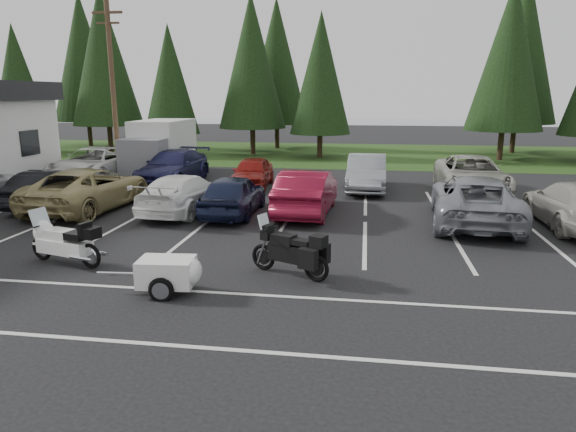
# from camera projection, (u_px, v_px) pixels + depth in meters

# --- Properties ---
(ground) EXTENTS (120.00, 120.00, 0.00)m
(ground) POSITION_uv_depth(u_px,v_px,m) (253.00, 247.00, 14.76)
(ground) COLOR black
(ground) RESTS_ON ground
(grass_strip) EXTENTS (80.00, 16.00, 0.01)m
(grass_strip) POSITION_uv_depth(u_px,v_px,m) (322.00, 154.00, 37.84)
(grass_strip) COLOR #213D13
(grass_strip) RESTS_ON ground
(lake_water) EXTENTS (70.00, 50.00, 0.02)m
(lake_water) POSITION_uv_depth(u_px,v_px,m) (373.00, 128.00, 67.08)
(lake_water) COLOR gray
(lake_water) RESTS_ON ground
(utility_pole) EXTENTS (1.60, 0.26, 9.00)m
(utility_pole) POSITION_uv_depth(u_px,v_px,m) (113.00, 86.00, 26.66)
(utility_pole) COLOR #473321
(utility_pole) RESTS_ON ground
(box_truck) EXTENTS (2.40, 5.60, 2.90)m
(box_truck) POSITION_uv_depth(u_px,v_px,m) (157.00, 148.00, 27.60)
(box_truck) COLOR silver
(box_truck) RESTS_ON ground
(stall_markings) EXTENTS (32.00, 16.00, 0.01)m
(stall_markings) POSITION_uv_depth(u_px,v_px,m) (266.00, 230.00, 16.68)
(stall_markings) COLOR silver
(stall_markings) RESTS_ON ground
(conifer_1) EXTENTS (3.96, 3.96, 9.22)m
(conifer_1) POSITION_uv_depth(u_px,v_px,m) (17.00, 78.00, 37.08)
(conifer_1) COLOR #332316
(conifer_1) RESTS_ON ground
(conifer_2) EXTENTS (5.10, 5.10, 11.89)m
(conifer_2) POSITION_uv_depth(u_px,v_px,m) (104.00, 57.00, 37.39)
(conifer_2) COLOR #332316
(conifer_2) RESTS_ON ground
(conifer_3) EXTENTS (3.87, 3.87, 9.02)m
(conifer_3) POSITION_uv_depth(u_px,v_px,m) (170.00, 80.00, 35.64)
(conifer_3) COLOR #332316
(conifer_3) RESTS_ON ground
(conifer_4) EXTENTS (4.80, 4.80, 11.17)m
(conifer_4) POSITION_uv_depth(u_px,v_px,m) (252.00, 61.00, 35.99)
(conifer_4) COLOR #332316
(conifer_4) RESTS_ON ground
(conifer_5) EXTENTS (4.14, 4.14, 9.63)m
(conifer_5) POSITION_uv_depth(u_px,v_px,m) (321.00, 73.00, 34.23)
(conifer_5) COLOR #332316
(conifer_5) RESTS_ON ground
(conifer_6) EXTENTS (4.93, 4.93, 11.48)m
(conifer_6) POSITION_uv_depth(u_px,v_px,m) (509.00, 55.00, 32.72)
(conifer_6) COLOR #332316
(conifer_6) RESTS_ON ground
(conifer_back_a) EXTENTS (5.28, 5.28, 12.30)m
(conifer_back_a) POSITION_uv_depth(u_px,v_px,m) (83.00, 58.00, 41.95)
(conifer_back_a) COLOR #332316
(conifer_back_a) RESTS_ON ground
(conifer_back_b) EXTENTS (4.97, 4.97, 11.58)m
(conifer_back_b) POSITION_uv_depth(u_px,v_px,m) (277.00, 62.00, 40.22)
(conifer_back_b) COLOR #332316
(conifer_back_b) RESTS_ON ground
(conifer_back_c) EXTENTS (5.50, 5.50, 12.81)m
(conifer_back_c) POSITION_uv_depth(u_px,v_px,m) (522.00, 48.00, 36.77)
(conifer_back_c) COLOR #332316
(conifer_back_c) RESTS_ON ground
(car_near_1) EXTENTS (1.55, 4.41, 1.45)m
(car_near_1) POSITION_uv_depth(u_px,v_px,m) (52.00, 188.00, 19.99)
(car_near_1) COLOR black
(car_near_1) RESTS_ON ground
(car_near_2) EXTENTS (2.98, 5.91, 1.60)m
(car_near_2) POSITION_uv_depth(u_px,v_px,m) (88.00, 189.00, 19.43)
(car_near_2) COLOR #9C8F5B
(car_near_2) RESTS_ON ground
(car_near_3) EXTENTS (2.47, 5.09, 1.43)m
(car_near_3) POSITION_uv_depth(u_px,v_px,m) (184.00, 193.00, 19.00)
(car_near_3) COLOR white
(car_near_3) RESTS_ON ground
(car_near_4) EXTENTS (1.76, 4.37, 1.49)m
(car_near_4) POSITION_uv_depth(u_px,v_px,m) (233.00, 195.00, 18.62)
(car_near_4) COLOR #161B37
(car_near_4) RESTS_ON ground
(car_near_5) EXTENTS (1.96, 5.02, 1.63)m
(car_near_5) POSITION_uv_depth(u_px,v_px,m) (307.00, 192.00, 18.78)
(car_near_5) COLOR maroon
(car_near_5) RESTS_ON ground
(car_near_6) EXTENTS (3.30, 6.15, 1.64)m
(car_near_6) POSITION_uv_depth(u_px,v_px,m) (475.00, 200.00, 17.33)
(car_near_6) COLOR gray
(car_near_6) RESTS_ON ground
(car_near_7) EXTENTS (2.17, 5.31, 1.54)m
(car_near_7) POSITION_uv_depth(u_px,v_px,m) (576.00, 205.00, 16.82)
(car_near_7) COLOR #ACA99E
(car_near_7) RESTS_ON ground
(car_far_0) EXTENTS (2.88, 6.06, 1.67)m
(car_far_0) POSITION_uv_depth(u_px,v_px,m) (94.00, 164.00, 25.98)
(car_far_0) COLOR silver
(car_far_0) RESTS_ON ground
(car_far_1) EXTENTS (2.52, 5.62, 1.60)m
(car_far_1) POSITION_uv_depth(u_px,v_px,m) (173.00, 167.00, 25.26)
(car_far_1) COLOR #1C1D46
(car_far_1) RESTS_ON ground
(car_far_2) EXTENTS (1.82, 4.19, 1.41)m
(car_far_2) POSITION_uv_depth(u_px,v_px,m) (252.00, 172.00, 24.16)
(car_far_2) COLOR maroon
(car_far_2) RESTS_ON ground
(car_far_3) EXTENTS (1.77, 4.88, 1.60)m
(car_far_3) POSITION_uv_depth(u_px,v_px,m) (367.00, 173.00, 23.43)
(car_far_3) COLOR gray
(car_far_3) RESTS_ON ground
(car_far_4) EXTENTS (2.77, 5.91, 1.64)m
(car_far_4) POSITION_uv_depth(u_px,v_px,m) (472.00, 175.00, 22.65)
(car_far_4) COLOR #A5A397
(car_far_4) RESTS_ON ground
(touring_motorcycle) EXTENTS (2.70, 1.44, 1.43)m
(touring_motorcycle) POSITION_uv_depth(u_px,v_px,m) (64.00, 238.00, 13.17)
(touring_motorcycle) COLOR white
(touring_motorcycle) RESTS_ON ground
(cargo_trailer) EXTENTS (1.82, 1.13, 0.81)m
(cargo_trailer) POSITION_uv_depth(u_px,v_px,m) (167.00, 276.00, 11.31)
(cargo_trailer) COLOR white
(cargo_trailer) RESTS_ON ground
(adventure_motorcycle) EXTENTS (2.55, 1.78, 1.47)m
(adventure_motorcycle) POSITION_uv_depth(u_px,v_px,m) (289.00, 246.00, 12.32)
(adventure_motorcycle) COLOR black
(adventure_motorcycle) RESTS_ON ground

